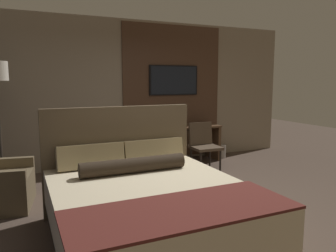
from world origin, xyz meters
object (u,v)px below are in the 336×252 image
at_px(desk_chair, 203,142).
at_px(waste_bin, 221,151).
at_px(bed, 147,207).
at_px(tv, 174,80).
at_px(book, 200,124).
at_px(vase_tall, 172,118).
at_px(desk, 179,138).

xyz_separation_m(desk_chair, waste_bin, (0.80, 0.61, -0.37)).
bearing_deg(bed, tv, 60.21).
height_order(book, waste_bin, book).
bearing_deg(desk_chair, waste_bin, 39.40).
xyz_separation_m(bed, vase_tall, (1.60, 2.82, 0.54)).
xyz_separation_m(bed, desk, (1.77, 2.85, 0.14)).
bearing_deg(book, desk_chair, -115.77).
xyz_separation_m(desk_chair, vase_tall, (-0.35, 0.62, 0.40)).
bearing_deg(book, bed, -128.52).
bearing_deg(vase_tall, book, 2.62).
bearing_deg(tv, book, -25.86).
distance_m(desk, book, 0.56).
bearing_deg(desk, desk_chair, -74.14).
distance_m(bed, desk_chair, 2.95).
xyz_separation_m(vase_tall, book, (0.67, 0.03, -0.15)).
bearing_deg(tv, desk_chair, -78.24).
bearing_deg(bed, book, 51.48).
bearing_deg(tv, desk, -90.00).
bearing_deg(vase_tall, desk_chair, -60.37).
height_order(tv, book, tv).
relative_size(bed, waste_bin, 7.73).
bearing_deg(waste_bin, desk_chair, -142.63).
height_order(bed, tv, tv).
bearing_deg(vase_tall, bed, -119.62).
xyz_separation_m(desk_chair, book, (0.31, 0.65, 0.24)).
distance_m(desk_chair, waste_bin, 1.07).
distance_m(desk, desk_chair, 0.68).
height_order(bed, book, bed).
bearing_deg(desk, bed, -121.81).
distance_m(bed, tv, 3.79).
distance_m(bed, desk, 3.36).
distance_m(desk, vase_tall, 0.44).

